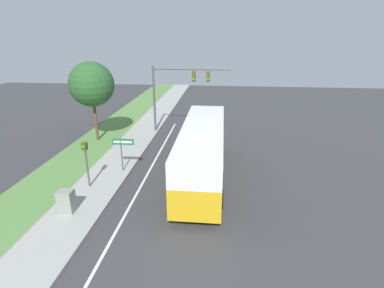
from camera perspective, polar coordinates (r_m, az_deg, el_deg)
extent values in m
plane|color=#38383A|center=(16.74, 1.16, -10.96)|extent=(80.00, 80.00, 0.00)
cube|color=#9E9E99|center=(18.20, -18.95, -9.21)|extent=(2.80, 80.00, 0.12)
cube|color=#568442|center=(19.71, -27.53, -8.20)|extent=(3.60, 80.00, 0.10)
cube|color=silver|center=(17.35, -10.96, -10.14)|extent=(0.14, 30.00, 0.01)
cube|color=gold|center=(18.96, 1.99, -2.87)|extent=(2.52, 11.34, 1.62)
cube|color=white|center=(18.44, 2.05, 1.36)|extent=(2.52, 11.34, 1.33)
cube|color=black|center=(18.59, 2.03, 0.02)|extent=(2.56, 10.43, 1.00)
cube|color=white|center=(17.39, 1.89, 2.91)|extent=(1.76, 3.97, 0.24)
cylinder|color=black|center=(22.59, -0.48, -1.04)|extent=(0.28, 0.98, 0.98)
cylinder|color=black|center=(22.47, 5.66, -1.26)|extent=(0.28, 0.98, 0.98)
cylinder|color=black|center=(16.28, -3.21, -9.95)|extent=(0.28, 0.98, 0.98)
cylinder|color=black|center=(16.12, 5.45, -10.35)|extent=(0.28, 0.98, 0.98)
cylinder|color=#4C4C51|center=(27.87, -7.19, 8.33)|extent=(0.20, 0.20, 6.06)
cylinder|color=#4C4C51|center=(26.89, -0.13, 14.06)|extent=(6.83, 0.14, 0.14)
cube|color=#47470F|center=(26.94, 0.37, 12.74)|extent=(0.32, 0.28, 0.90)
sphere|color=#1ED838|center=(26.79, 0.33, 12.17)|extent=(0.18, 0.18, 0.18)
cube|color=#47470F|center=(26.85, 3.09, 12.69)|extent=(0.32, 0.28, 0.90)
sphere|color=#1ED838|center=(26.71, 3.06, 12.11)|extent=(0.18, 0.18, 0.18)
cylinder|color=#4C4C51|center=(18.54, -19.36, -3.93)|extent=(0.12, 0.12, 2.89)
cube|color=#47470F|center=(18.10, -19.80, -0.38)|extent=(0.28, 0.24, 0.44)
sphere|color=#1ED838|center=(17.98, -19.99, -0.55)|extent=(0.14, 0.14, 0.14)
cylinder|color=#4C4C51|center=(20.15, -13.24, -2.11)|extent=(0.08, 0.08, 2.40)
cube|color=#196B33|center=(19.78, -13.06, 0.41)|extent=(1.45, 0.03, 0.41)
cube|color=white|center=(19.76, -13.07, 0.39)|extent=(1.23, 0.01, 0.14)
cube|color=gray|center=(16.66, -22.81, -10.03)|extent=(0.75, 0.62, 1.19)
cylinder|color=brown|center=(26.65, -17.88, 4.54)|extent=(0.24, 0.24, 3.66)
sphere|color=#285628|center=(26.07, -18.57, 10.73)|extent=(3.64, 3.64, 3.64)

